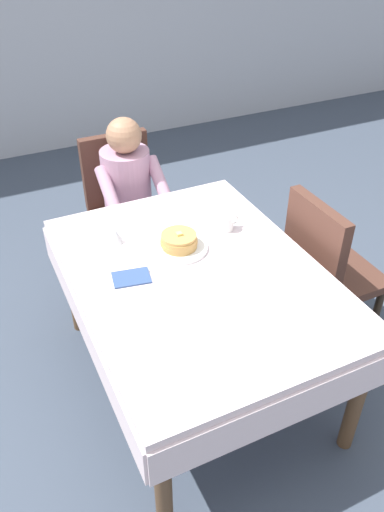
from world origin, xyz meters
TOP-DOWN VIEW (x-y plane):
  - ground_plane at (0.00, 0.00)m, footprint 14.00×14.00m
  - dining_table_main at (0.00, 0.00)m, footprint 1.12×1.52m
  - chair_diner at (0.02, 1.17)m, footprint 0.44×0.45m
  - diner_person at (0.02, 1.01)m, footprint 0.40×0.43m
  - chair_right_side at (0.77, 0.00)m, footprint 0.45×0.44m
  - plate_breakfast at (0.00, 0.20)m, footprint 0.28×0.28m
  - breakfast_stack at (-0.00, 0.20)m, footprint 0.19×0.18m
  - cup_coffee at (0.29, 0.26)m, footprint 0.11×0.08m
  - syrup_pitcher at (-0.26, 0.39)m, footprint 0.08×0.08m
  - fork_left_of_plate at (-0.19, 0.18)m, footprint 0.03×0.18m
  - knife_right_of_plate at (0.19, 0.18)m, footprint 0.04×0.20m
  - spoon_near_edge at (-0.03, -0.14)m, footprint 0.15×0.05m
  - napkin_folded at (-0.29, 0.09)m, footprint 0.19×0.15m

SIDE VIEW (x-z plane):
  - ground_plane at x=0.00m, z-range 0.00..0.00m
  - chair_diner at x=0.02m, z-range 0.06..0.99m
  - chair_right_side at x=0.77m, z-range 0.06..0.99m
  - dining_table_main at x=0.00m, z-range 0.28..1.02m
  - diner_person at x=0.02m, z-range 0.11..1.23m
  - fork_left_of_plate at x=-0.19m, z-range 0.74..0.74m
  - knife_right_of_plate at x=0.19m, z-range 0.74..0.74m
  - spoon_near_edge at x=-0.03m, z-range 0.74..0.74m
  - napkin_folded at x=-0.29m, z-range 0.74..0.75m
  - plate_breakfast at x=0.00m, z-range 0.74..0.76m
  - syrup_pitcher at x=-0.26m, z-range 0.74..0.81m
  - cup_coffee at x=0.29m, z-range 0.74..0.83m
  - breakfast_stack at x=0.00m, z-range 0.75..0.83m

